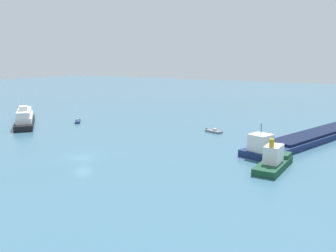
{
  "coord_description": "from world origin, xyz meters",
  "views": [
    {
      "loc": [
        41.21,
        -41.27,
        16.3
      ],
      "look_at": [
        1.31,
        25.52,
        1.2
      ],
      "focal_mm": 37.92,
      "sensor_mm": 36.0,
      "label": 1
    }
  ],
  "objects_px": {
    "fishing_skiff": "(214,131)",
    "cargo_barge": "(310,137)",
    "small_motorboat": "(78,121)",
    "white_riverboat": "(25,118)",
    "tugboat": "(274,160)"
  },
  "relations": [
    {
      "from": "small_motorboat",
      "to": "white_riverboat",
      "type": "xyz_separation_m",
      "value": [
        -7.98,
        -9.67,
        1.46
      ]
    },
    {
      "from": "fishing_skiff",
      "to": "cargo_barge",
      "type": "relative_size",
      "value": 0.11
    },
    {
      "from": "fishing_skiff",
      "to": "cargo_barge",
      "type": "distance_m",
      "value": 19.86
    },
    {
      "from": "small_motorboat",
      "to": "white_riverboat",
      "type": "relative_size",
      "value": 0.28
    },
    {
      "from": "cargo_barge",
      "to": "fishing_skiff",
      "type": "bearing_deg",
      "value": -175.31
    },
    {
      "from": "small_motorboat",
      "to": "white_riverboat",
      "type": "distance_m",
      "value": 12.62
    },
    {
      "from": "fishing_skiff",
      "to": "tugboat",
      "type": "bearing_deg",
      "value": -46.67
    },
    {
      "from": "white_riverboat",
      "to": "cargo_barge",
      "type": "bearing_deg",
      "value": 15.63
    },
    {
      "from": "fishing_skiff",
      "to": "small_motorboat",
      "type": "bearing_deg",
      "value": -169.86
    },
    {
      "from": "fishing_skiff",
      "to": "tugboat",
      "type": "xyz_separation_m",
      "value": [
        18.14,
        -19.23,
        0.98
      ]
    },
    {
      "from": "fishing_skiff",
      "to": "cargo_barge",
      "type": "xyz_separation_m",
      "value": [
        19.78,
        1.62,
        0.63
      ]
    },
    {
      "from": "small_motorboat",
      "to": "fishing_skiff",
      "type": "height_order",
      "value": "small_motorboat"
    },
    {
      "from": "small_motorboat",
      "to": "fishing_skiff",
      "type": "distance_m",
      "value": 35.49
    },
    {
      "from": "fishing_skiff",
      "to": "cargo_barge",
      "type": "bearing_deg",
      "value": 4.69
    },
    {
      "from": "tugboat",
      "to": "small_motorboat",
      "type": "bearing_deg",
      "value": 166.25
    }
  ]
}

